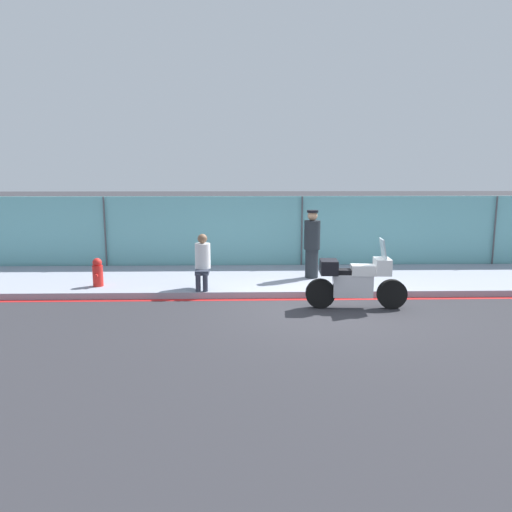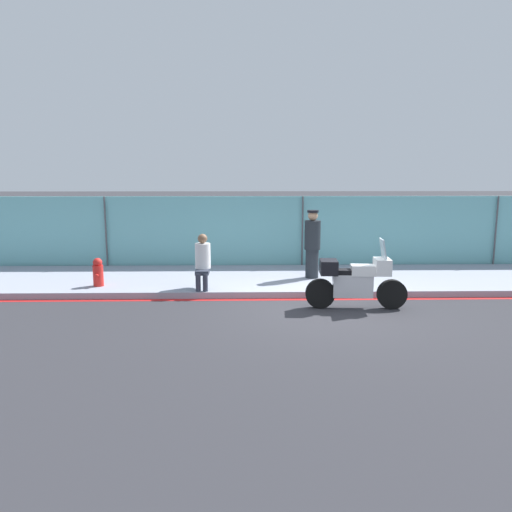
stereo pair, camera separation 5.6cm
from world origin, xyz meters
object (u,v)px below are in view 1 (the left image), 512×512
object	(u,v)px
fire_hydrant	(98,272)
motorcycle	(355,280)
person_seated_on_curb	(203,258)
officer_standing	(312,244)

from	to	relation	value
fire_hydrant	motorcycle	bearing A→B (deg)	-14.85
person_seated_on_curb	motorcycle	bearing A→B (deg)	-21.38
person_seated_on_curb	officer_standing	bearing A→B (deg)	21.66
motorcycle	fire_hydrant	size ratio (longest dim) A/B	3.14
motorcycle	person_seated_on_curb	xyz separation A→B (m)	(-3.34, 1.31, 0.25)
person_seated_on_curb	fire_hydrant	size ratio (longest dim) A/B	1.87
person_seated_on_curb	fire_hydrant	xyz separation A→B (m)	(-2.55, 0.25, -0.37)
officer_standing	fire_hydrant	xyz separation A→B (m)	(-5.29, -0.83, -0.56)
motorcycle	person_seated_on_curb	bearing A→B (deg)	162.41
officer_standing	person_seated_on_curb	distance (m)	2.95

